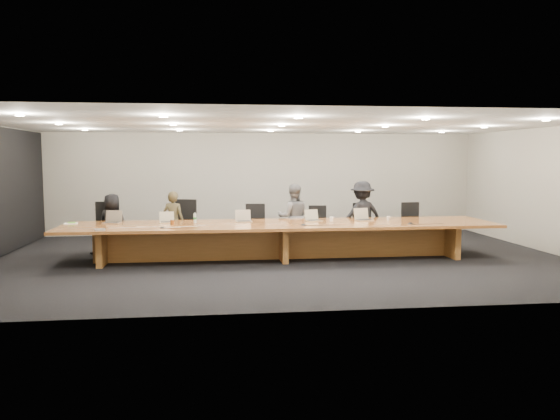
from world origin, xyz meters
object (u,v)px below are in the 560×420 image
object	(u,v)px
water_bottle	(195,218)
chair_right	(364,225)
paper_cup_near	(331,219)
mic_left	(162,227)
laptop_c	(244,216)
av_box	(100,230)
laptop_e	(364,214)
paper_cup_far	(388,218)
person_c	(293,217)
laptop_b	(167,217)
mic_right	(411,223)
person_b	(174,222)
person_a	(112,223)
conference_table	(282,234)
person_d	(362,215)
chair_mid_right	(319,226)
chair_far_right	(414,224)
amber_mug	(172,222)
chair_mid_left	(255,227)
laptop_d	(314,215)
laptop_a	(112,217)
chair_far_left	(106,227)
chair_left	(182,225)
mic_center	(304,225)

from	to	relation	value
water_bottle	chair_right	bearing A→B (deg)	13.39
paper_cup_near	mic_left	bearing A→B (deg)	-168.94
laptop_c	av_box	world-z (taller)	laptop_c
laptop_e	paper_cup_far	size ratio (longest dim) A/B	3.73
person_c	laptop_e	size ratio (longest dim) A/B	4.29
laptop_c	laptop_e	world-z (taller)	laptop_e
laptop_b	av_box	size ratio (longest dim) A/B	1.56
mic_right	person_b	bearing A→B (deg)	162.10
person_a	mic_right	size ratio (longest dim) A/B	10.07
person_c	conference_table	bearing A→B (deg)	72.84
person_d	chair_mid_right	bearing A→B (deg)	-20.99
conference_table	person_a	size ratio (longest dim) A/B	6.79
paper_cup_near	mic_left	xyz separation A→B (m)	(-3.51, -0.69, -0.04)
laptop_e	paper_cup_near	world-z (taller)	laptop_e
person_a	person_c	xyz separation A→B (m)	(4.07, -0.02, 0.09)
chair_far_right	person_d	xyz separation A→B (m)	(-1.32, -0.14, 0.25)
laptop_c	mic_left	xyz separation A→B (m)	(-1.64, -0.87, -0.12)
amber_mug	chair_right	bearing A→B (deg)	15.56
person_c	mic_left	world-z (taller)	person_c
chair_mid_left	laptop_d	size ratio (longest dim) A/B	3.32
person_c	mic_left	xyz separation A→B (m)	(-2.83, -1.68, 0.01)
person_d	chair_mid_left	bearing A→B (deg)	-11.24
laptop_a	av_box	distance (m)	1.15
chair_mid_right	chair_far_left	bearing A→B (deg)	-176.19
laptop_a	chair_mid_left	bearing A→B (deg)	25.76
chair_far_right	chair_left	bearing A→B (deg)	174.93
laptop_b	conference_table	bearing A→B (deg)	-16.09
paper_cup_far	person_c	bearing A→B (deg)	154.85
person_b	mic_left	bearing A→B (deg)	107.83
person_b	mic_right	size ratio (longest dim) A/B	10.49
chair_left	mic_center	distance (m)	3.03
laptop_a	laptop_e	size ratio (longest dim) A/B	0.99
chair_left	water_bottle	world-z (taller)	chair_left
chair_mid_left	laptop_c	size ratio (longest dim) A/B	3.23
water_bottle	chair_left	bearing A→B (deg)	107.46
mic_center	chair_far_right	bearing A→B (deg)	29.44
chair_left	chair_mid_right	distance (m)	3.17
water_bottle	paper_cup_far	xyz separation A→B (m)	(4.19, -0.03, -0.05)
person_c	laptop_b	xyz separation A→B (m)	(-2.81, -0.76, 0.11)
chair_far_left	paper_cup_near	distance (m)	4.99
chair_far_right	av_box	size ratio (longest dim) A/B	5.52
av_box	mic_right	size ratio (longest dim) A/B	1.47
chair_far_right	laptop_b	size ratio (longest dim) A/B	3.53
chair_far_left	person_d	bearing A→B (deg)	-4.39
chair_right	mic_center	world-z (taller)	chair_right
chair_mid_left	mic_left	world-z (taller)	chair_mid_left
person_d	laptop_c	world-z (taller)	person_d
person_a	laptop_e	bearing A→B (deg)	-176.84
conference_table	chair_left	size ratio (longest dim) A/B	7.58
chair_far_right	mic_right	bearing A→B (deg)	-117.92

